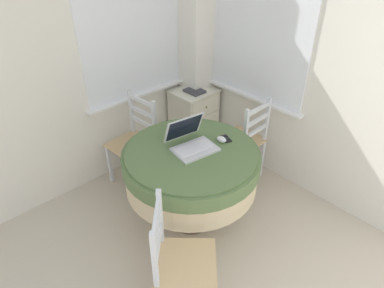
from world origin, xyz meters
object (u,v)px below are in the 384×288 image
at_px(dining_chair_camera_near, 179,263).
at_px(round_dining_table, 191,166).
at_px(laptop, 191,142).
at_px(computer_mouse, 222,139).
at_px(dining_chair_near_back_window, 135,143).
at_px(dining_chair_near_right_window, 244,142).
at_px(corner_cabinet, 194,118).
at_px(cell_phone, 226,139).
at_px(book_on_cabinet, 195,91).

bearing_deg(dining_chair_camera_near, round_dining_table, 41.70).
xyz_separation_m(laptop, computer_mouse, (0.23, -0.11, -0.03)).
relative_size(dining_chair_near_back_window, dining_chair_near_right_window, 1.00).
distance_m(round_dining_table, corner_cabinet, 1.25).
bearing_deg(computer_mouse, dining_chair_near_right_window, 17.83).
distance_m(computer_mouse, dining_chair_camera_near, 1.04).
relative_size(dining_chair_near_back_window, corner_cabinet, 1.28).
relative_size(computer_mouse, corner_cabinet, 0.12).
relative_size(dining_chair_near_right_window, dining_chair_camera_near, 1.00).
relative_size(cell_phone, dining_chair_near_back_window, 0.14).
height_order(computer_mouse, dining_chair_near_back_window, dining_chair_near_back_window).
xyz_separation_m(dining_chair_near_back_window, book_on_cabinet, (0.83, 0.03, 0.28)).
xyz_separation_m(dining_chair_near_right_window, dining_chair_camera_near, (-1.40, -0.63, 0.00)).
bearing_deg(dining_chair_near_right_window, book_on_cabinet, 87.13).
xyz_separation_m(dining_chair_near_back_window, corner_cabinet, (0.86, 0.07, -0.09)).
bearing_deg(cell_phone, corner_cabinet, 60.70).
bearing_deg(dining_chair_near_back_window, cell_phone, -69.59).
xyz_separation_m(cell_phone, corner_cabinet, (0.53, 0.95, -0.41)).
relative_size(dining_chair_camera_near, book_on_cabinet, 4.48).
distance_m(cell_phone, dining_chair_near_right_window, 0.59).
distance_m(round_dining_table, computer_mouse, 0.33).
xyz_separation_m(cell_phone, dining_chair_camera_near, (-0.93, -0.46, -0.32)).
xyz_separation_m(round_dining_table, cell_phone, (0.32, -0.07, 0.16)).
relative_size(round_dining_table, dining_chair_near_right_window, 1.22).
bearing_deg(round_dining_table, book_on_cabinet, 45.32).
xyz_separation_m(round_dining_table, dining_chair_near_right_window, (0.79, 0.09, -0.16)).
bearing_deg(book_on_cabinet, dining_chair_camera_near, -136.15).
bearing_deg(cell_phone, book_on_cabinet, 60.94).
bearing_deg(book_on_cabinet, dining_chair_near_right_window, -92.87).
xyz_separation_m(computer_mouse, dining_chair_camera_near, (-0.87, -0.46, -0.34)).
bearing_deg(dining_chair_camera_near, cell_phone, 26.65).
relative_size(round_dining_table, dining_chair_camera_near, 1.22).
distance_m(dining_chair_camera_near, book_on_cabinet, 2.01).
xyz_separation_m(round_dining_table, dining_chair_near_back_window, (-0.00, 0.81, -0.16)).
distance_m(laptop, computer_mouse, 0.26).
height_order(laptop, book_on_cabinet, laptop).
bearing_deg(laptop, round_dining_table, -133.23).
height_order(round_dining_table, dining_chair_camera_near, dining_chair_camera_near).
distance_m(dining_chair_near_back_window, dining_chair_camera_near, 1.47).
xyz_separation_m(round_dining_table, laptop, (0.04, 0.04, 0.20)).
xyz_separation_m(dining_chair_camera_near, book_on_cabinet, (1.43, 1.38, 0.28)).
height_order(dining_chair_near_right_window, corner_cabinet, dining_chair_near_right_window).
relative_size(dining_chair_near_right_window, corner_cabinet, 1.28).
xyz_separation_m(laptop, dining_chair_near_right_window, (0.76, 0.06, -0.36)).
distance_m(round_dining_table, laptop, 0.21).
bearing_deg(corner_cabinet, round_dining_table, -134.28).
bearing_deg(computer_mouse, cell_phone, 2.66).
height_order(laptop, dining_chair_near_right_window, laptop).
bearing_deg(book_on_cabinet, corner_cabinet, 55.55).
height_order(round_dining_table, computer_mouse, computer_mouse).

